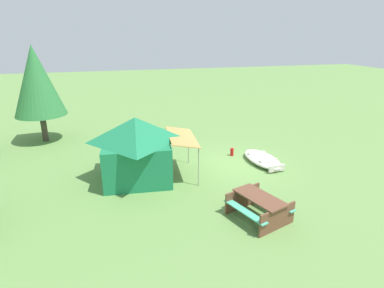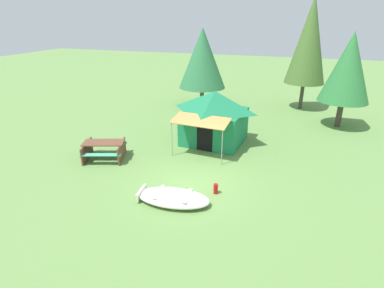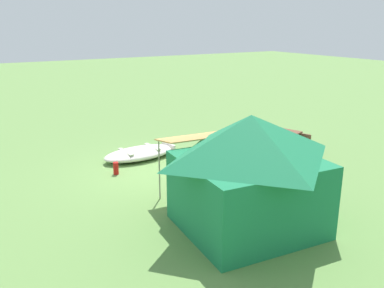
{
  "view_description": "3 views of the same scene",
  "coord_description": "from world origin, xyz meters",
  "px_view_note": "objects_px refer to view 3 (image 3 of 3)",
  "views": [
    {
      "loc": [
        -12.27,
        5.1,
        5.66
      ],
      "look_at": [
        0.36,
        1.67,
        1.03
      ],
      "focal_mm": 29.45,
      "sensor_mm": 36.0,
      "label": 1
    },
    {
      "loc": [
        3.21,
        -9.69,
        5.87
      ],
      "look_at": [
        -0.53,
        1.52,
        0.88
      ],
      "focal_mm": 28.66,
      "sensor_mm": 36.0,
      "label": 2
    },
    {
      "loc": [
        5.04,
        10.63,
        4.4
      ],
      "look_at": [
        -0.48,
        1.38,
        1.21
      ],
      "focal_mm": 38.54,
      "sensor_mm": 36.0,
      "label": 3
    }
  ],
  "objects_px": {
    "picnic_table": "(280,143)",
    "cooler_box": "(229,204)",
    "fuel_can": "(116,168)",
    "canvas_cabin_tent": "(249,171)",
    "beached_rowboat": "(140,153)"
  },
  "relations": [
    {
      "from": "beached_rowboat",
      "to": "canvas_cabin_tent",
      "type": "height_order",
      "value": "canvas_cabin_tent"
    },
    {
      "from": "picnic_table",
      "to": "canvas_cabin_tent",
      "type": "bearing_deg",
      "value": 40.0
    },
    {
      "from": "fuel_can",
      "to": "cooler_box",
      "type": "bearing_deg",
      "value": 110.68
    },
    {
      "from": "picnic_table",
      "to": "cooler_box",
      "type": "height_order",
      "value": "picnic_table"
    },
    {
      "from": "picnic_table",
      "to": "cooler_box",
      "type": "distance_m",
      "value": 4.69
    },
    {
      "from": "beached_rowboat",
      "to": "fuel_can",
      "type": "relative_size",
      "value": 6.93
    },
    {
      "from": "beached_rowboat",
      "to": "cooler_box",
      "type": "relative_size",
      "value": 5.7
    },
    {
      "from": "picnic_table",
      "to": "cooler_box",
      "type": "bearing_deg",
      "value": 32.93
    },
    {
      "from": "cooler_box",
      "to": "fuel_can",
      "type": "bearing_deg",
      "value": -69.32
    },
    {
      "from": "canvas_cabin_tent",
      "to": "cooler_box",
      "type": "bearing_deg",
      "value": -99.13
    },
    {
      "from": "cooler_box",
      "to": "fuel_can",
      "type": "relative_size",
      "value": 1.22
    },
    {
      "from": "cooler_box",
      "to": "fuel_can",
      "type": "xyz_separation_m",
      "value": [
        1.43,
        -3.8,
        0.0
      ]
    },
    {
      "from": "cooler_box",
      "to": "fuel_can",
      "type": "height_order",
      "value": "fuel_can"
    },
    {
      "from": "canvas_cabin_tent",
      "to": "fuel_can",
      "type": "height_order",
      "value": "canvas_cabin_tent"
    },
    {
      "from": "canvas_cabin_tent",
      "to": "picnic_table",
      "type": "height_order",
      "value": "canvas_cabin_tent"
    }
  ]
}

